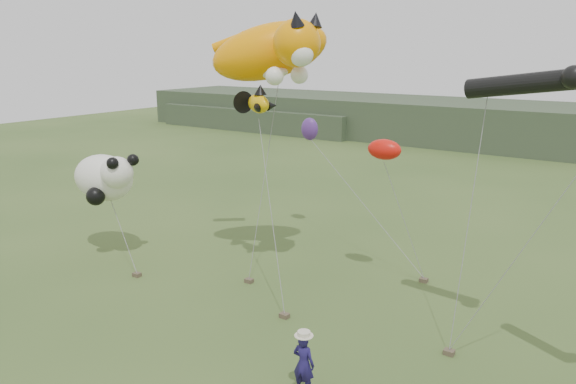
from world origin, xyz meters
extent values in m
plane|color=#385123|center=(0.00, 0.00, 0.00)|extent=(120.00, 120.00, 0.00)
cube|color=#2D3D28|center=(0.00, 45.00, 2.00)|extent=(90.00, 12.00, 4.00)
cube|color=#2D3D28|center=(-30.00, 42.00, 1.25)|extent=(25.00, 8.00, 2.50)
imported|color=#1C154F|center=(2.37, 0.05, 0.87)|extent=(0.65, 0.44, 1.74)
cube|color=brown|center=(-3.44, 5.06, 0.08)|extent=(0.31, 0.25, 0.16)
cube|color=brown|center=(-0.55, 3.37, 0.08)|extent=(0.31, 0.25, 0.16)
cube|color=brown|center=(4.98, 4.20, 0.08)|extent=(0.31, 0.25, 0.16)
cube|color=brown|center=(-7.62, 2.96, 0.08)|extent=(0.31, 0.25, 0.16)
cube|color=brown|center=(2.30, 9.04, 0.08)|extent=(0.31, 0.25, 0.16)
ellipsoid|color=#F88F00|center=(-3.87, 7.15, 8.96)|extent=(5.31, 4.59, 3.15)
sphere|color=#F88F00|center=(-1.94, 6.18, 9.25)|extent=(1.73, 1.73, 1.73)
cone|color=black|center=(-1.65, 5.70, 10.07)|extent=(0.54, 0.66, 0.65)
cone|color=black|center=(-1.46, 6.66, 10.07)|extent=(0.54, 0.62, 0.62)
sphere|color=white|center=(-1.55, 5.89, 8.86)|extent=(0.87, 0.87, 0.87)
ellipsoid|color=white|center=(-3.67, 6.86, 8.19)|extent=(1.70, 0.85, 0.53)
sphere|color=white|center=(-2.52, 5.60, 8.09)|extent=(0.67, 0.67, 0.67)
sphere|color=white|center=(-2.32, 6.95, 8.09)|extent=(0.67, 0.67, 0.67)
cylinder|color=#F88F00|center=(-6.37, 7.92, 9.34)|extent=(1.79, 1.31, 1.05)
ellipsoid|color=#E2AB06|center=(-3.47, 5.88, 7.03)|extent=(1.48, 1.11, 0.75)
cone|color=black|center=(-4.63, 6.17, 7.03)|extent=(0.98, 1.07, 0.86)
cone|color=black|center=(-3.38, 5.88, 7.56)|extent=(0.48, 0.48, 0.38)
cone|color=black|center=(-3.19, 5.40, 6.93)|extent=(0.51, 0.54, 0.38)
cone|color=black|center=(-3.19, 6.36, 6.93)|extent=(0.51, 0.54, 0.38)
cylinder|color=black|center=(5.94, 5.67, 8.08)|extent=(3.19, 1.03, 0.98)
sphere|color=black|center=(7.34, 5.18, 8.33)|extent=(0.62, 0.62, 0.62)
ellipsoid|color=white|center=(-10.92, 4.22, 3.50)|extent=(3.09, 2.06, 2.06)
sphere|color=white|center=(-9.55, 3.88, 3.96)|extent=(1.37, 1.37, 1.37)
sphere|color=black|center=(-9.20, 3.42, 4.47)|extent=(0.50, 0.50, 0.50)
sphere|color=black|center=(-9.09, 4.39, 4.47)|extent=(0.50, 0.50, 0.50)
sphere|color=black|center=(-10.35, 3.31, 2.93)|extent=(0.80, 0.80, 0.80)
sphere|color=black|center=(-11.84, 4.57, 3.04)|extent=(0.80, 0.80, 0.80)
ellipsoid|color=red|center=(0.76, 8.15, 5.35)|extent=(1.34, 0.78, 0.78)
ellipsoid|color=#4F287E|center=(-5.01, 12.01, 5.24)|extent=(0.90, 0.60, 1.11)
camera|label=1|loc=(9.56, -11.25, 9.02)|focal=35.00mm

